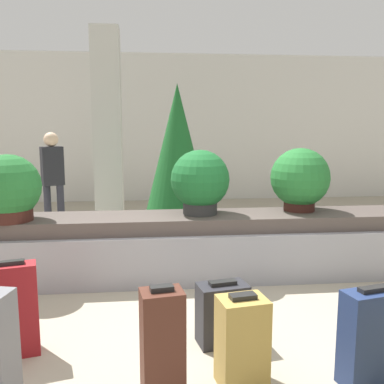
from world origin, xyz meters
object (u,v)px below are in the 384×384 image
at_px(suitcase_3, 222,313).
at_px(suitcase_0, 371,337).
at_px(pillar, 108,129).
at_px(suitcase_1, 14,310).
at_px(suitcase_2, 162,350).
at_px(decorated_tree, 178,160).
at_px(potted_plant_0, 8,189).
at_px(traveler_0, 53,174).
at_px(potted_plant_1, 200,182).
at_px(potted_plant_2, 300,179).
at_px(suitcase_6, 242,342).

bearing_deg(suitcase_3, suitcase_0, -45.89).
distance_m(pillar, suitcase_1, 4.32).
height_order(suitcase_2, decorated_tree, decorated_tree).
bearing_deg(suitcase_1, potted_plant_0, 92.69).
xyz_separation_m(suitcase_2, suitcase_3, (0.48, 0.73, -0.13)).
height_order(suitcase_0, potted_plant_0, potted_plant_0).
relative_size(suitcase_1, traveler_0, 0.46).
bearing_deg(potted_plant_1, potted_plant_2, 3.59).
distance_m(suitcase_2, potted_plant_2, 2.95).
bearing_deg(decorated_tree, pillar, 128.23).
relative_size(suitcase_0, potted_plant_2, 0.92).
bearing_deg(suitcase_3, pillar, 95.79).
height_order(suitcase_0, decorated_tree, decorated_tree).
xyz_separation_m(suitcase_6, traveler_0, (-2.05, 4.23, 0.62)).
bearing_deg(potted_plant_0, pillar, 74.12).
relative_size(suitcase_2, traveler_0, 0.49).
bearing_deg(suitcase_0, potted_plant_2, 69.97).
relative_size(suitcase_2, potted_plant_0, 1.12).
distance_m(potted_plant_1, decorated_tree, 1.24).
distance_m(suitcase_0, suitcase_1, 2.47).
height_order(suitcase_6, potted_plant_0, potted_plant_0).
bearing_deg(potted_plant_1, potted_plant_0, -175.69).
bearing_deg(potted_plant_2, traveler_0, 147.00).
bearing_deg(potted_plant_0, suitcase_6, -44.25).
bearing_deg(potted_plant_0, suitcase_3, -35.43).
bearing_deg(suitcase_6, suitcase_3, 84.24).
height_order(suitcase_2, potted_plant_1, potted_plant_1).
distance_m(pillar, suitcase_3, 4.48).
bearing_deg(suitcase_6, potted_plant_1, 81.39).
bearing_deg(traveler_0, potted_plant_2, 120.73).
bearing_deg(potted_plant_2, suitcase_1, -148.80).
bearing_deg(suitcase_0, potted_plant_1, 99.23).
distance_m(suitcase_3, suitcase_6, 0.55).
bearing_deg(decorated_tree, potted_plant_2, -41.18).
height_order(suitcase_3, potted_plant_0, potted_plant_0).
height_order(suitcase_2, suitcase_6, suitcase_2).
bearing_deg(pillar, potted_plant_0, -105.88).
bearing_deg(suitcase_1, suitcase_6, -32.87).
relative_size(suitcase_6, potted_plant_2, 0.86).
bearing_deg(traveler_0, suitcase_6, 89.53).
bearing_deg(suitcase_6, potted_plant_0, 126.69).
xyz_separation_m(suitcase_6, potted_plant_2, (1.14, 2.16, 0.76)).
xyz_separation_m(suitcase_1, decorated_tree, (1.39, 2.79, 0.85)).
bearing_deg(traveler_0, suitcase_0, 97.52).
xyz_separation_m(potted_plant_0, traveler_0, (-0.05, 2.29, -0.10)).
relative_size(pillar, suitcase_0, 4.87).
relative_size(potted_plant_2, traveler_0, 0.46).
bearing_deg(suitcase_1, potted_plant_2, 16.96).
distance_m(suitcase_1, suitcase_6, 1.65).
distance_m(suitcase_6, potted_plant_1, 2.22).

